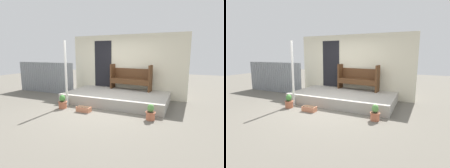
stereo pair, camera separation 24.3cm
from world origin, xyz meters
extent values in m
plane|color=#666056|center=(0.00, 0.00, 0.00)|extent=(24.00, 24.00, 0.00)
cube|color=#A8A399|center=(0.14, 1.01, 0.18)|extent=(3.76, 2.03, 0.36)
cube|color=beige|center=(0.14, 2.06, 1.30)|extent=(4.96, 0.06, 2.60)
cube|color=black|center=(-0.89, 2.02, 1.37)|extent=(0.80, 0.02, 2.00)
cube|color=gray|center=(-3.57, 1.28, 0.71)|extent=(3.14, 0.02, 1.42)
cylinder|color=gray|center=(-5.08, 1.26, 0.71)|extent=(0.04, 0.04, 1.42)
cylinder|color=gray|center=(-4.96, 1.26, 0.71)|extent=(0.04, 0.04, 1.42)
cylinder|color=gray|center=(-4.84, 1.26, 0.71)|extent=(0.04, 0.04, 1.42)
cylinder|color=gray|center=(-4.71, 1.26, 0.71)|extent=(0.04, 0.04, 1.42)
cylinder|color=gray|center=(-4.59, 1.26, 0.71)|extent=(0.04, 0.04, 1.42)
cylinder|color=gray|center=(-4.47, 1.26, 0.71)|extent=(0.04, 0.04, 1.42)
cylinder|color=gray|center=(-4.35, 1.26, 0.71)|extent=(0.04, 0.04, 1.42)
cylinder|color=gray|center=(-4.23, 1.26, 0.71)|extent=(0.04, 0.04, 1.42)
cylinder|color=gray|center=(-4.11, 1.26, 0.71)|extent=(0.04, 0.04, 1.42)
cylinder|color=gray|center=(-3.99, 1.26, 0.71)|extent=(0.04, 0.04, 1.42)
cylinder|color=gray|center=(-3.87, 1.26, 0.71)|extent=(0.04, 0.04, 1.42)
cylinder|color=gray|center=(-3.75, 1.26, 0.71)|extent=(0.04, 0.04, 1.42)
cylinder|color=gray|center=(-3.63, 1.26, 0.71)|extent=(0.04, 0.04, 1.42)
cylinder|color=gray|center=(-3.51, 1.26, 0.71)|extent=(0.04, 0.04, 1.42)
cylinder|color=gray|center=(-3.38, 1.26, 0.71)|extent=(0.04, 0.04, 1.42)
cylinder|color=gray|center=(-3.26, 1.26, 0.71)|extent=(0.04, 0.04, 1.42)
cylinder|color=gray|center=(-3.14, 1.26, 0.71)|extent=(0.04, 0.04, 1.42)
cylinder|color=gray|center=(-3.02, 1.26, 0.71)|extent=(0.04, 0.04, 1.42)
cylinder|color=gray|center=(-2.90, 1.26, 0.71)|extent=(0.04, 0.04, 1.42)
cylinder|color=gray|center=(-2.78, 1.26, 0.71)|extent=(0.04, 0.04, 1.42)
cylinder|color=gray|center=(-2.66, 1.26, 0.71)|extent=(0.04, 0.04, 1.42)
cylinder|color=gray|center=(-2.54, 1.26, 0.71)|extent=(0.04, 0.04, 1.42)
cylinder|color=gray|center=(-2.42, 1.26, 0.71)|extent=(0.04, 0.04, 1.42)
cylinder|color=gray|center=(-2.30, 1.26, 0.71)|extent=(0.04, 0.04, 1.42)
cylinder|color=gray|center=(-2.17, 1.26, 0.71)|extent=(0.04, 0.04, 1.42)
cylinder|color=gray|center=(-2.05, 1.26, 0.71)|extent=(0.04, 0.04, 1.42)
cylinder|color=white|center=(-1.29, -0.09, 1.13)|extent=(0.08, 0.08, 2.25)
cube|color=#54331C|center=(-0.36, 1.86, 0.87)|extent=(0.10, 0.40, 1.03)
cube|color=#54331C|center=(1.27, 1.69, 0.87)|extent=(0.10, 0.40, 1.03)
cube|color=#54331C|center=(0.46, 1.78, 0.79)|extent=(1.61, 0.56, 0.04)
cube|color=#54331C|center=(0.44, 1.59, 0.69)|extent=(1.57, 0.19, 0.17)
cube|color=#54331C|center=(0.47, 1.96, 1.01)|extent=(1.57, 0.20, 0.41)
cylinder|color=#B76647|center=(-1.24, -0.41, 0.12)|extent=(0.26, 0.26, 0.23)
torus|color=#B76647|center=(-1.24, -0.41, 0.22)|extent=(0.30, 0.30, 0.02)
cylinder|color=#422D1E|center=(-1.24, -0.41, 0.23)|extent=(0.24, 0.24, 0.01)
ellipsoid|color=#478C3D|center=(-1.24, -0.41, 0.34)|extent=(0.19, 0.19, 0.23)
cylinder|color=#B76647|center=(1.69, -0.32, 0.11)|extent=(0.24, 0.24, 0.23)
torus|color=#B76647|center=(1.69, -0.32, 0.22)|extent=(0.28, 0.28, 0.02)
cylinder|color=#422D1E|center=(1.69, -0.32, 0.23)|extent=(0.22, 0.22, 0.01)
ellipsoid|color=#599347|center=(1.69, -0.32, 0.34)|extent=(0.18, 0.18, 0.23)
cube|color=tan|center=(-0.39, -0.45, 0.08)|extent=(0.46, 0.22, 0.16)
cube|color=#422D1E|center=(-0.39, -0.45, 0.16)|extent=(0.40, 0.19, 0.01)
camera|label=1|loc=(2.50, -4.98, 1.81)|focal=28.00mm
camera|label=2|loc=(2.72, -4.88, 1.81)|focal=28.00mm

